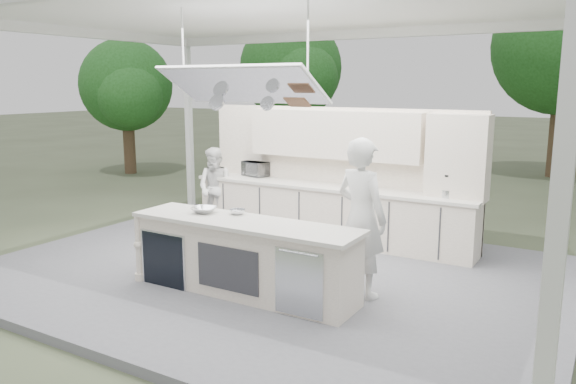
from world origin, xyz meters
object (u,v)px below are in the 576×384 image
Objects in this scene: demo_island at (243,257)px; back_counter at (329,212)px; head_chef at (361,218)px; sous_chef at (216,188)px.

demo_island is 0.61× the size of back_counter.
demo_island is 1.58m from head_chef.
demo_island is 1.55× the size of head_chef.
demo_island is 2.82m from back_counter.
back_counter is (-0.18, 2.81, 0.00)m from demo_island.
sous_chef is (-2.32, 2.46, 0.28)m from demo_island.
demo_island is at bearing 44.70° from head_chef.
back_counter is 2.19m from sous_chef.
back_counter is at bearing -2.66° from sous_chef.
head_chef is (1.32, 0.69, 0.53)m from demo_island.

